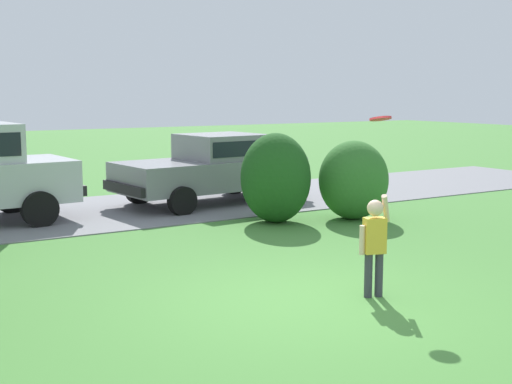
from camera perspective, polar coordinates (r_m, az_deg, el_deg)
ground_plane at (r=8.64m, az=3.32°, el=-8.82°), size 80.00×80.00×0.00m
driveway_strip at (r=15.15m, az=-12.97°, el=-1.63°), size 28.00×4.40×0.02m
shrub_centre_left at (r=13.63m, az=1.58°, el=1.14°), size 1.34×1.41×1.73m
shrub_centre at (r=14.14m, az=7.84°, el=0.97°), size 1.38×1.37×1.56m
parked_sedan at (r=16.00m, az=-3.42°, el=2.09°), size 4.54×2.38×1.56m
child_thrower at (r=8.79m, az=9.50°, el=-3.81°), size 0.48×0.23×1.29m
frisbee at (r=9.14m, az=9.98°, el=5.84°), size 0.28×0.28×0.09m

